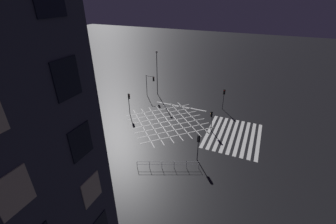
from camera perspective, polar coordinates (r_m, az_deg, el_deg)
ground_plane at (r=37.32m, az=-0.00°, el=-2.33°), size 200.00×200.00×0.00m
road_markings at (r=35.80m, az=9.99°, el=-4.25°), size 14.85×21.89×0.01m
traffic_light_median_south at (r=34.36m, az=11.00°, el=-1.20°), size 0.36×0.39×3.33m
traffic_light_se_main at (r=41.15m, az=14.00°, el=4.17°), size 0.39×0.36×3.91m
traffic_light_nw_cross at (r=34.41m, az=-17.07°, el=-0.48°), size 0.36×0.39×4.43m
traffic_light_sw_main at (r=28.02m, az=7.76°, el=-7.67°), size 0.39×0.36×3.69m
traffic_light_ne_cross at (r=45.33m, az=-4.50°, el=7.75°), size 0.36×1.89×4.44m
traffic_light_median_north at (r=38.82m, az=-9.86°, el=3.11°), size 0.36×0.39×3.88m
street_lamp_east at (r=32.18m, az=-18.06°, el=2.72°), size 0.47×0.47×8.69m
street_lamp_west at (r=45.51m, az=-2.84°, el=11.21°), size 0.43×0.43×9.00m
street_tree_near at (r=34.72m, az=-27.17°, el=-0.46°), size 3.18×3.18×5.71m
pedestrian_railing at (r=27.71m, az=-0.00°, el=-13.02°), size 3.02×6.89×1.05m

